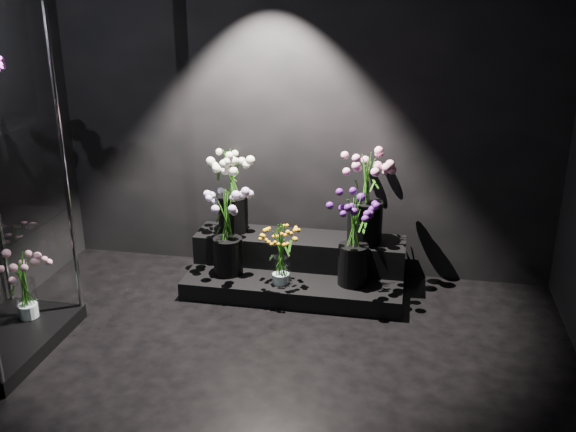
# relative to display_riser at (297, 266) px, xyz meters

# --- Properties ---
(floor) EXTENTS (4.00, 4.00, 0.00)m
(floor) POSITION_rel_display_riser_xyz_m (-0.02, -1.67, -0.15)
(floor) COLOR black
(floor) RESTS_ON ground
(wall_back) EXTENTS (4.00, 0.00, 4.00)m
(wall_back) POSITION_rel_display_riser_xyz_m (-0.02, 0.33, 1.25)
(wall_back) COLOR black
(wall_back) RESTS_ON floor
(display_riser) EXTENTS (1.68, 0.74, 0.37)m
(display_riser) POSITION_rel_display_riser_xyz_m (0.00, 0.00, 0.00)
(display_riser) COLOR black
(display_riser) RESTS_ON floor
(bouquet_orange_bells) EXTENTS (0.32, 0.32, 0.47)m
(bouquet_orange_bells) POSITION_rel_display_riser_xyz_m (-0.08, -0.29, 0.23)
(bouquet_orange_bells) COLOR white
(bouquet_orange_bells) RESTS_ON display_riser
(bouquet_lilac) EXTENTS (0.43, 0.43, 0.67)m
(bouquet_lilac) POSITION_rel_display_riser_xyz_m (-0.51, -0.19, 0.37)
(bouquet_lilac) COLOR black
(bouquet_lilac) RESTS_ON display_riser
(bouquet_purple) EXTENTS (0.41, 0.41, 0.69)m
(bouquet_purple) POSITION_rel_display_riser_xyz_m (0.46, -0.19, 0.38)
(bouquet_purple) COLOR black
(bouquet_purple) RESTS_ON display_riser
(bouquet_cream_roses) EXTENTS (0.50, 0.50, 0.68)m
(bouquet_cream_roses) POSITION_rel_display_riser_xyz_m (-0.55, 0.12, 0.62)
(bouquet_cream_roses) COLOR black
(bouquet_cream_roses) RESTS_ON display_riser
(bouquet_pink_roses) EXTENTS (0.45, 0.45, 0.70)m
(bouquet_pink_roses) POSITION_rel_display_riser_xyz_m (0.51, 0.10, 0.61)
(bouquet_pink_roses) COLOR black
(bouquet_pink_roses) RESTS_ON display_riser
(bouquet_case_base_pink) EXTENTS (0.37, 0.37, 0.48)m
(bouquet_case_base_pink) POSITION_rel_display_riser_xyz_m (-1.70, -1.07, 0.20)
(bouquet_case_base_pink) COLOR white
(bouquet_case_base_pink) RESTS_ON display_case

